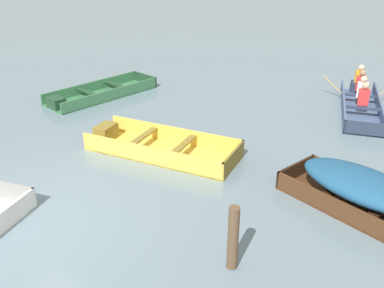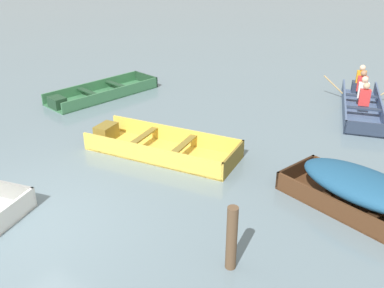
{
  "view_description": "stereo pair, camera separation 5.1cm",
  "coord_description": "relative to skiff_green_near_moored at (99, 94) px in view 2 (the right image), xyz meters",
  "views": [
    {
      "loc": [
        5.62,
        -3.33,
        4.32
      ],
      "look_at": [
        0.95,
        3.64,
        0.35
      ],
      "focal_mm": 40.0,
      "sensor_mm": 36.0,
      "label": 1
    },
    {
      "loc": [
        5.66,
        -3.3,
        4.32
      ],
      "look_at": [
        0.95,
        3.64,
        0.35
      ],
      "focal_mm": 40.0,
      "sensor_mm": 36.0,
      "label": 2
    }
  ],
  "objects": [
    {
      "name": "ground_plane",
      "position": [
        3.73,
        -5.45,
        -0.11
      ],
      "size": [
        80.0,
        80.0,
        0.0
      ],
      "primitive_type": "plane",
      "color": "slate"
    },
    {
      "name": "skiff_green_near_moored",
      "position": [
        0.0,
        0.0,
        0.0
      ],
      "size": [
        1.73,
        3.63,
        0.34
      ],
      "color": "#387047",
      "rests_on": "ground"
    },
    {
      "name": "rowboat_slate_blue_with_crew",
      "position": [
        6.91,
        3.54,
        0.12
      ],
      "size": [
        2.38,
        3.8,
        0.92
      ],
      "color": "#475B7F",
      "rests_on": "ground"
    },
    {
      "name": "skiff_yellow_mid_moored",
      "position": [
        3.83,
        -2.0,
        0.03
      ],
      "size": [
        3.57,
        1.71,
        0.41
      ],
      "color": "#E5BC47",
      "rests_on": "ground"
    },
    {
      "name": "mooring_post",
      "position": [
        7.1,
        -4.38,
        0.41
      ],
      "size": [
        0.16,
        0.16,
        1.04
      ],
      "primitive_type": "cylinder",
      "color": "brown",
      "rests_on": "ground"
    },
    {
      "name": "skiff_dark_varnish_far_moored",
      "position": [
        8.29,
        -1.81,
        0.3
      ],
      "size": [
        3.06,
        1.89,
        0.72
      ],
      "color": "#4C2D19",
      "rests_on": "ground"
    }
  ]
}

